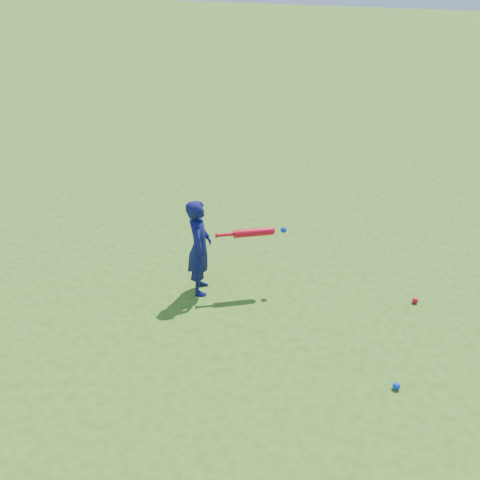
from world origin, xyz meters
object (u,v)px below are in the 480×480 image
(ground_ball_red, at_px, (415,301))
(bat_swing, at_px, (256,232))
(ground_ball_blue, at_px, (396,386))
(child, at_px, (199,247))

(ground_ball_red, distance_m, bat_swing, 2.11)
(ground_ball_blue, bearing_deg, bat_swing, 149.39)
(ground_ball_blue, height_order, bat_swing, bat_swing)
(ground_ball_red, bearing_deg, bat_swing, -167.43)
(bat_swing, bearing_deg, ground_ball_blue, -63.82)
(ground_ball_blue, xyz_separation_m, bat_swing, (-1.93, 1.14, 0.75))
(child, relative_size, bat_swing, 1.63)
(child, height_order, bat_swing, child)
(ground_ball_blue, bearing_deg, ground_ball_red, 90.35)
(child, xyz_separation_m, ground_ball_red, (2.53, 0.76, -0.58))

